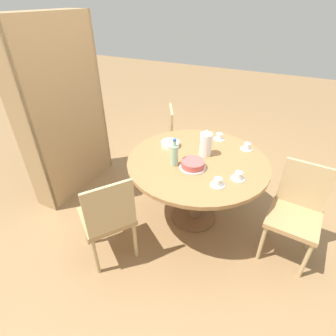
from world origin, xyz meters
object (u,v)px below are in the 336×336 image
bookshelf (64,116)px  chair_a (181,139)px  chair_c (296,211)px  cake_main (193,165)px  coffee_pot (206,144)px  chair_b (108,217)px  water_bottle (174,155)px  cup_b (247,147)px  cup_c (219,137)px  cup_d (238,176)px  cup_a (218,183)px

bookshelf → chair_a: bearing=129.7°
chair_c → cake_main: bearing=-166.9°
chair_c → coffee_pot: coffee_pot is taller
bookshelf → coffee_pot: bookshelf is taller
chair_b → water_bottle: water_bottle is taller
cup_b → cup_c: bearing=73.9°
bookshelf → cup_b: bookshelf is taller
chair_a → cup_d: chair_a is taller
cake_main → cup_c: size_ratio=1.97×
bookshelf → water_bottle: bearing=85.9°
chair_b → cup_a: 0.96m
chair_b → water_bottle: (0.62, -0.33, 0.36)m
cup_c → cup_b: bearing=-106.1°
coffee_pot → cup_c: coffee_pot is taller
coffee_pot → cup_a: size_ratio=2.17×
chair_b → coffee_pot: bearing=-174.0°
chair_c → cake_main: size_ratio=3.75×
chair_a → coffee_pot: 0.93m
cake_main → cup_c: cake_main is taller
chair_a → cup_b: (-0.38, -0.88, 0.28)m
chair_b → cup_b: 1.51m
cake_main → water_bottle: bearing=99.1°
chair_c → cup_b: 0.76m
cup_a → cup_c: bearing=16.0°
chair_c → cup_d: size_ratio=7.39×
chair_c → coffee_pot: bearing=176.2°
chair_b → cup_d: size_ratio=7.39×
bookshelf → cup_d: bearing=88.1°
chair_c → bookshelf: (-0.06, 2.49, 0.45)m
cup_a → cup_d: size_ratio=1.00×
chair_a → cup_c: size_ratio=7.39×
chair_b → cake_main: 0.87m
cup_a → cake_main: bearing=61.1°
cake_main → cup_a: 0.32m
chair_b → cup_b: bearing=179.7°
cup_c → chair_c: bearing=-120.6°
chair_a → cup_b: chair_a is taller
coffee_pot → cake_main: 0.29m
water_bottle → cup_d: water_bottle is taller
chair_a → cup_b: size_ratio=7.39×
cake_main → chair_c: bearing=-82.1°
chair_b → bookshelf: 1.36m
chair_a → bookshelf: bearing=100.6°
chair_b → cup_c: size_ratio=7.39×
cup_a → bookshelf: bearing=82.9°
bookshelf → cup_d: size_ratio=15.93×
cup_a → cup_b: same height
coffee_pot → chair_b: bearing=150.6°
chair_c → bookshelf: size_ratio=0.46×
cup_c → cup_d: same height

